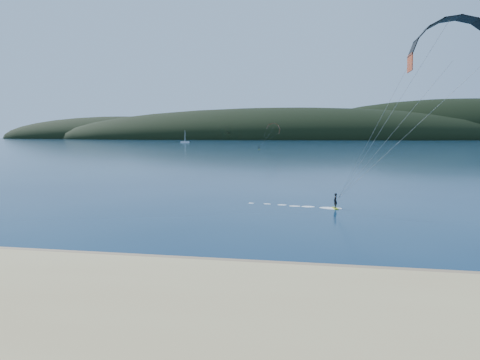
# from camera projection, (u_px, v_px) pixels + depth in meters

# --- Properties ---
(ground) EXTENTS (1800.00, 1800.00, 0.00)m
(ground) POSITION_uv_depth(u_px,v_px,m) (166.00, 289.00, 22.84)
(ground) COLOR #08203B
(ground) RESTS_ON ground
(wet_sand) EXTENTS (220.00, 2.50, 0.10)m
(wet_sand) POSITION_uv_depth(u_px,v_px,m) (189.00, 263.00, 27.24)
(wet_sand) COLOR #816A4B
(wet_sand) RESTS_ON ground
(headland) EXTENTS (1200.00, 310.00, 140.00)m
(headland) POSITION_uv_depth(u_px,v_px,m) (308.00, 139.00, 752.74)
(headland) COLOR black
(headland) RESTS_ON ground
(kitesurfer_near) EXTENTS (24.60, 9.31, 18.44)m
(kitesurfer_near) POSITION_uv_depth(u_px,v_px,m) (446.00, 67.00, 38.29)
(kitesurfer_near) COLOR #A7C016
(kitesurfer_near) RESTS_ON ground
(kitesurfer_far) EXTENTS (13.17, 7.31, 14.67)m
(kitesurfer_far) POSITION_uv_depth(u_px,v_px,m) (273.00, 130.00, 224.67)
(kitesurfer_far) COLOR #A7C016
(kitesurfer_far) RESTS_ON ground
(sailboat) EXTENTS (9.51, 5.92, 13.25)m
(sailboat) POSITION_uv_depth(u_px,v_px,m) (185.00, 142.00, 428.09)
(sailboat) COLOR white
(sailboat) RESTS_ON ground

